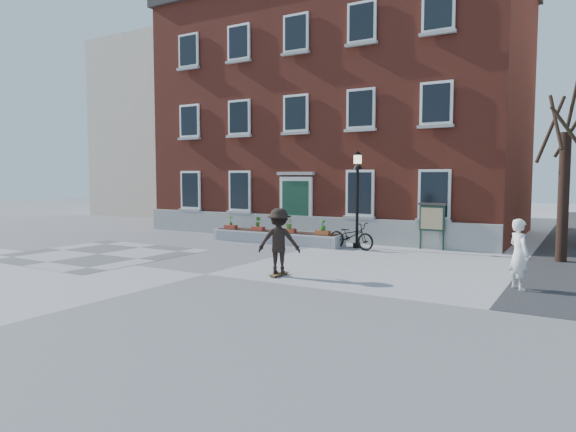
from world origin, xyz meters
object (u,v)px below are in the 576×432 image
Objects in this scene: skateboarder at (279,241)px; bystander at (519,254)px; bicycle at (351,236)px; notice_board at (432,218)px; lamp_post at (357,186)px.

bystander is at bearing 14.51° from skateboarder.
bicycle is 8.12m from bystander.
notice_board is at bearing -7.56° from bystander.
bystander is at bearing -37.19° from lamp_post.
skateboarder is (0.44, -6.19, 0.49)m from bicycle.
bicycle is at bearing 15.60° from bystander.
bicycle is 1.13× the size of bystander.
skateboarder is (-2.38, -7.71, -0.23)m from notice_board.
skateboarder reaches higher than bicycle.
lamp_post reaches higher than notice_board.
lamp_post reaches higher than bystander.
lamp_post is 6.84m from skateboarder.
lamp_post is at bearing -159.31° from notice_board.
notice_board is 8.07m from skateboarder.
bicycle is 1.04× the size of skateboarder.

